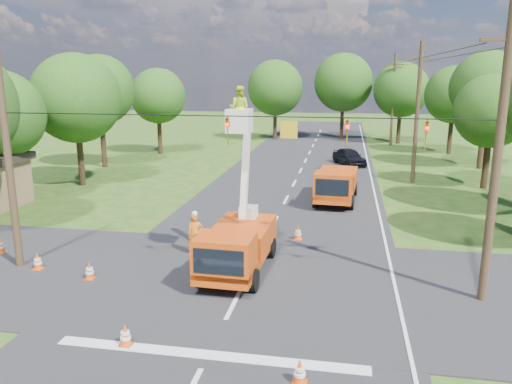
% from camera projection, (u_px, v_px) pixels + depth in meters
% --- Properties ---
extents(ground, '(140.00, 140.00, 0.00)m').
position_uv_depth(ground, '(294.00, 184.00, 36.25)').
color(ground, '#244615').
rests_on(ground, ground).
extents(road_main, '(12.00, 100.00, 0.06)m').
position_uv_depth(road_main, '(294.00, 184.00, 36.25)').
color(road_main, black).
rests_on(road_main, ground).
extents(road_cross, '(56.00, 10.00, 0.07)m').
position_uv_depth(road_cross, '(245.00, 283.00, 19.01)').
color(road_cross, black).
rests_on(road_cross, ground).
extents(stop_bar, '(9.00, 0.45, 0.02)m').
position_uv_depth(stop_bar, '(208.00, 356.00, 14.03)').
color(stop_bar, silver).
rests_on(stop_bar, ground).
extents(edge_line, '(0.12, 90.00, 0.02)m').
position_uv_depth(edge_line, '(373.00, 187.00, 35.28)').
color(edge_line, silver).
rests_on(edge_line, ground).
extents(bucket_truck, '(2.43, 5.76, 7.32)m').
position_uv_depth(bucket_truck, '(237.00, 235.00, 19.63)').
color(bucket_truck, '#C2400D').
rests_on(bucket_truck, ground).
extents(second_truck, '(2.68, 6.06, 2.22)m').
position_uv_depth(second_truck, '(336.00, 184.00, 30.76)').
color(second_truck, '#C2400D').
rests_on(second_truck, ground).
extents(ground_worker, '(0.79, 0.67, 1.85)m').
position_uv_depth(ground_worker, '(195.00, 235.00, 21.76)').
color(ground_worker, '#DF5512').
rests_on(ground_worker, ground).
extents(distant_car, '(3.34, 4.68, 1.48)m').
position_uv_depth(distant_car, '(349.00, 157.00, 43.54)').
color(distant_car, black).
rests_on(distant_car, ground).
extents(traffic_cone_0, '(0.38, 0.38, 0.71)m').
position_uv_depth(traffic_cone_0, '(125.00, 335.00, 14.46)').
color(traffic_cone_0, '#EC4B0C').
rests_on(traffic_cone_0, ground).
extents(traffic_cone_1, '(0.38, 0.38, 0.71)m').
position_uv_depth(traffic_cone_1, '(300.00, 371.00, 12.70)').
color(traffic_cone_1, '#EC4B0C').
rests_on(traffic_cone_1, ground).
extents(traffic_cone_2, '(0.38, 0.38, 0.71)m').
position_uv_depth(traffic_cone_2, '(298.00, 233.00, 23.84)').
color(traffic_cone_2, '#EC4B0C').
rests_on(traffic_cone_2, ground).
extents(traffic_cone_3, '(0.38, 0.38, 0.71)m').
position_uv_depth(traffic_cone_3, '(89.00, 271.00, 19.22)').
color(traffic_cone_3, '#EC4B0C').
rests_on(traffic_cone_3, ground).
extents(traffic_cone_4, '(0.38, 0.38, 0.71)m').
position_uv_depth(traffic_cone_4, '(38.00, 261.00, 20.18)').
color(traffic_cone_4, '#EC4B0C').
rests_on(traffic_cone_4, ground).
extents(traffic_cone_5, '(0.38, 0.38, 0.71)m').
position_uv_depth(traffic_cone_5, '(0.00, 246.00, 22.05)').
color(traffic_cone_5, '#EC4B0C').
rests_on(traffic_cone_5, ground).
extents(traffic_cone_6, '(0.38, 0.38, 0.71)m').
position_uv_depth(traffic_cone_6, '(348.00, 195.00, 31.39)').
color(traffic_cone_6, '#EC4B0C').
rests_on(traffic_cone_6, ground).
extents(pole_right_near, '(1.80, 0.30, 10.00)m').
position_uv_depth(pole_right_near, '(497.00, 157.00, 16.37)').
color(pole_right_near, '#4C3823').
rests_on(pole_right_near, ground).
extents(pole_right_mid, '(1.80, 0.30, 10.00)m').
position_uv_depth(pole_right_mid, '(417.00, 112.00, 35.52)').
color(pole_right_mid, '#4C3823').
rests_on(pole_right_mid, ground).
extents(pole_right_far, '(1.80, 0.30, 10.00)m').
position_uv_depth(pole_right_far, '(393.00, 99.00, 54.68)').
color(pole_right_far, '#4C3823').
rests_on(pole_right_far, ground).
extents(pole_left, '(0.30, 0.30, 9.00)m').
position_uv_depth(pole_left, '(8.00, 159.00, 19.63)').
color(pole_left, '#4C3823').
rests_on(pole_left, ground).
extents(signal_span, '(18.00, 0.29, 1.07)m').
position_uv_depth(signal_span, '(307.00, 129.00, 17.27)').
color(signal_span, black).
rests_on(signal_span, ground).
extents(tree_left_c, '(5.20, 5.20, 8.06)m').
position_uv_depth(tree_left_c, '(0.00, 115.00, 29.25)').
color(tree_left_c, '#382616').
rests_on(tree_left_c, ground).
extents(tree_left_d, '(6.20, 6.20, 9.24)m').
position_uv_depth(tree_left_d, '(76.00, 98.00, 34.58)').
color(tree_left_d, '#382616').
rests_on(tree_left_d, ground).
extents(tree_left_e, '(5.80, 5.80, 9.41)m').
position_uv_depth(tree_left_e, '(100.00, 90.00, 41.51)').
color(tree_left_e, '#382616').
rests_on(tree_left_e, ground).
extents(tree_left_f, '(5.40, 5.40, 8.40)m').
position_uv_depth(tree_left_f, '(158.00, 96.00, 49.01)').
color(tree_left_f, '#382616').
rests_on(tree_left_f, ground).
extents(tree_right_c, '(5.00, 5.00, 7.83)m').
position_uv_depth(tree_right_c, '(492.00, 111.00, 33.70)').
color(tree_right_c, '#382616').
rests_on(tree_right_c, ground).
extents(tree_right_d, '(6.00, 6.00, 9.70)m').
position_uv_depth(tree_right_d, '(487.00, 88.00, 40.78)').
color(tree_right_d, '#382616').
rests_on(tree_right_d, ground).
extents(tree_right_e, '(5.60, 5.60, 8.63)m').
position_uv_depth(tree_right_e, '(454.00, 95.00, 48.81)').
color(tree_right_e, '#382616').
rests_on(tree_right_e, ground).
extents(tree_far_a, '(6.60, 6.60, 9.50)m').
position_uv_depth(tree_far_a, '(275.00, 88.00, 59.65)').
color(tree_far_a, '#382616').
rests_on(tree_far_a, ground).
extents(tree_far_b, '(7.00, 7.00, 10.32)m').
position_uv_depth(tree_far_b, '(343.00, 83.00, 60.03)').
color(tree_far_b, '#382616').
rests_on(tree_far_b, ground).
extents(tree_far_c, '(6.20, 6.20, 9.18)m').
position_uv_depth(tree_far_c, '(401.00, 90.00, 56.20)').
color(tree_far_c, '#382616').
rests_on(tree_far_c, ground).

